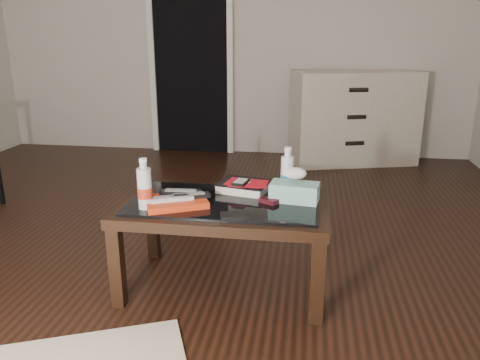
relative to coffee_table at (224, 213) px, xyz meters
The scene contains 16 objects.
ground 0.71m from the coffee_table, 141.59° to the left, with size 5.00×5.00×0.00m, color black.
doorway 3.02m from the coffee_table, 106.89° to the left, with size 0.90×0.08×2.07m.
coffee_table is the anchor object (origin of this frame).
dresser 2.72m from the coffee_table, 72.28° to the left, with size 1.29×0.81×0.90m.
magazines 0.25m from the coffee_table, 156.87° to the right, with size 0.28×0.21×0.03m, color red.
remote_silver 0.27m from the coffee_table, 152.06° to the right, with size 0.20×0.05×0.02m, color #A9A9AD.
remote_black_front 0.20m from the coffee_table, 154.64° to the right, with size 0.20×0.05×0.02m, color black.
remote_black_back 0.23m from the coffee_table, behind, with size 0.20×0.05×0.02m, color black.
textbook 0.20m from the coffee_table, 64.89° to the left, with size 0.25×0.20×0.05m, color black.
dvd_mailers 0.21m from the coffee_table, 60.59° to the left, with size 0.19×0.14×0.01m, color #B60C1A.
ipod 0.18m from the coffee_table, 61.33° to the left, with size 0.06×0.10×0.02m, color black.
flip_phone 0.23m from the coffee_table, ahead, with size 0.09×0.05×0.02m, color black.
wallet 0.25m from the coffee_table, 68.30° to the right, with size 0.12×0.07×0.02m, color black.
water_bottle_left 0.42m from the coffee_table, 155.86° to the right, with size 0.07×0.07×0.24m, color silver.
water_bottle_right 0.38m from the coffee_table, 28.56° to the left, with size 0.07×0.07×0.24m, color silver.
tissue_box 0.36m from the coffee_table, ahead, with size 0.23×0.12×0.09m, color teal.
Camera 1 is at (0.85, -2.47, 1.23)m, focal length 35.00 mm.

